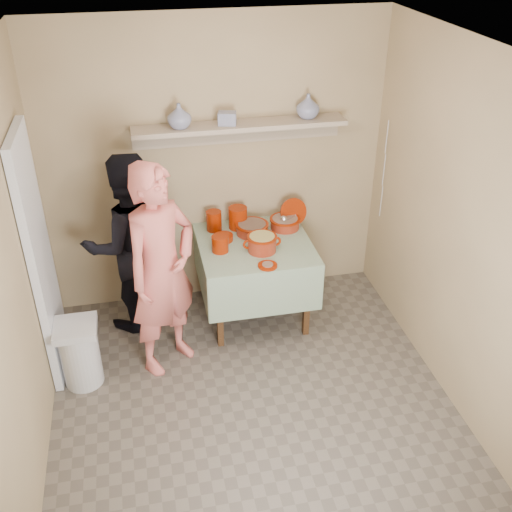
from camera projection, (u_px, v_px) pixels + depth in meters
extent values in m
plane|color=#60574C|center=(257.00, 418.00, 4.46)|extent=(3.50, 3.50, 0.00)
cube|color=silver|center=(41.00, 260.00, 4.48)|extent=(0.06, 0.70, 2.00)
cylinder|color=#7A1500|center=(214.00, 221.00, 5.34)|extent=(0.14, 0.14, 0.18)
cylinder|color=#7A1500|center=(238.00, 218.00, 5.37)|extent=(0.17, 0.17, 0.20)
cylinder|color=#7A1500|center=(220.00, 244.00, 5.03)|extent=(0.14, 0.14, 0.14)
cylinder|color=#7A1500|center=(223.00, 238.00, 5.21)|extent=(0.17, 0.17, 0.05)
cylinder|color=#7A1500|center=(293.00, 212.00, 5.43)|extent=(0.26, 0.14, 0.24)
imported|color=navy|center=(308.00, 106.00, 5.04)|extent=(0.24, 0.24, 0.21)
imported|color=navy|center=(179.00, 116.00, 4.81)|extent=(0.27, 0.27, 0.20)
cube|color=navy|center=(227.00, 118.00, 4.91)|extent=(0.17, 0.14, 0.10)
imported|color=#D9665D|center=(162.00, 271.00, 4.57)|extent=(0.77, 0.73, 1.76)
imported|color=black|center=(129.00, 244.00, 5.07)|extent=(0.92, 0.80, 1.62)
cube|color=tan|center=(216.00, 166.00, 5.27)|extent=(3.00, 0.02, 2.60)
cube|color=tan|center=(353.00, 509.00, 2.32)|extent=(3.00, 0.02, 2.60)
cube|color=tan|center=(7.00, 299.00, 3.52)|extent=(0.02, 3.50, 2.60)
cube|color=tan|center=(475.00, 246.00, 4.06)|extent=(0.02, 3.50, 2.60)
cube|color=silver|center=(258.00, 59.00, 3.12)|extent=(3.00, 3.50, 0.02)
cube|color=#4C2D16|center=(220.00, 311.00, 5.01)|extent=(0.05, 0.05, 0.71)
cube|color=#4C2D16|center=(307.00, 300.00, 5.15)|extent=(0.05, 0.05, 0.71)
cube|color=#4C2D16|center=(207.00, 265.00, 5.65)|extent=(0.05, 0.05, 0.71)
cube|color=#4C2D16|center=(285.00, 256.00, 5.78)|extent=(0.05, 0.05, 0.71)
cube|color=#4C2D16|center=(255.00, 246.00, 5.20)|extent=(0.90, 0.90, 0.04)
cube|color=#1E5925|center=(255.00, 243.00, 5.19)|extent=(0.96, 0.96, 0.01)
cube|color=#1E5925|center=(267.00, 294.00, 4.90)|extent=(0.96, 0.01, 0.44)
cube|color=#1E5925|center=(244.00, 238.00, 5.70)|extent=(0.96, 0.01, 0.44)
cube|color=#1E5925|center=(201.00, 270.00, 5.22)|extent=(0.01, 0.96, 0.44)
cube|color=#1E5925|center=(307.00, 258.00, 5.39)|extent=(0.01, 0.96, 0.44)
cylinder|color=maroon|center=(252.00, 229.00, 5.31)|extent=(0.28, 0.28, 0.09)
cylinder|color=#7A1500|center=(252.00, 225.00, 5.28)|extent=(0.30, 0.30, 0.01)
cylinder|color=brown|center=(252.00, 226.00, 5.29)|extent=(0.25, 0.25, 0.05)
cylinder|color=maroon|center=(285.00, 223.00, 5.39)|extent=(0.26, 0.26, 0.09)
cylinder|color=#7A1500|center=(285.00, 219.00, 5.37)|extent=(0.28, 0.28, 0.01)
cylinder|color=#8C6B54|center=(285.00, 221.00, 5.38)|extent=(0.23, 0.23, 0.05)
cylinder|color=silver|center=(292.00, 217.00, 5.21)|extent=(0.01, 0.22, 0.16)
sphere|color=silver|center=(284.00, 219.00, 5.34)|extent=(0.07, 0.07, 0.07)
cylinder|color=maroon|center=(262.00, 244.00, 5.03)|extent=(0.24, 0.24, 0.14)
cylinder|color=#7A1500|center=(262.00, 237.00, 5.00)|extent=(0.25, 0.25, 0.01)
cylinder|color=tan|center=(262.00, 238.00, 5.01)|extent=(0.21, 0.21, 0.05)
torus|color=#7A1500|center=(248.00, 244.00, 5.01)|extent=(0.09, 0.02, 0.09)
torus|color=#7A1500|center=(276.00, 241.00, 5.05)|extent=(0.09, 0.02, 0.09)
cylinder|color=#7A1500|center=(268.00, 266.00, 4.85)|extent=(0.16, 0.16, 0.02)
cylinder|color=#8C6B54|center=(268.00, 264.00, 4.84)|extent=(0.09, 0.09, 0.01)
cube|color=tan|center=(240.00, 126.00, 4.98)|extent=(1.80, 0.25, 0.04)
cube|color=tan|center=(238.00, 132.00, 5.13)|extent=(1.80, 0.02, 0.18)
cylinder|color=silver|center=(81.00, 357.00, 4.67)|extent=(0.30, 0.30, 0.50)
cube|color=silver|center=(75.00, 328.00, 4.53)|extent=(0.32, 0.32, 0.06)
cylinder|color=silver|center=(387.00, 137.00, 5.18)|extent=(0.01, 0.01, 0.30)
cylinder|color=silver|center=(384.00, 170.00, 5.32)|extent=(0.01, 0.01, 0.30)
cylinder|color=silver|center=(381.00, 201.00, 5.46)|extent=(0.01, 0.01, 0.30)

